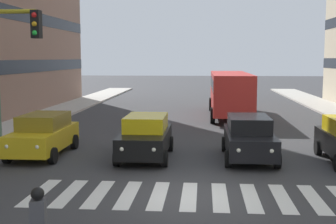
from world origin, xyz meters
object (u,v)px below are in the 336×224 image
Objects in this scene: car_1 at (249,137)px; street_lamp_right at (4,47)px; bus_behind_traffic at (230,89)px; car_3 at (43,134)px; car_2 at (146,136)px.

street_lamp_right is (11.30, -2.97, 3.67)m from car_1.
bus_behind_traffic is 1.44× the size of street_lamp_right.
car_1 is at bearing 90.00° from bus_behind_traffic.
street_lamp_right reaches higher than car_3.
car_1 is 4.15m from car_2.
street_lamp_right is (7.16, -3.07, 3.67)m from car_2.
bus_behind_traffic reaches higher than car_1.
car_1 is at bearing 179.72° from car_3.
car_2 is 0.42× the size of bus_behind_traffic.
bus_behind_traffic reaches higher than car_3.
car_2 is 0.61× the size of street_lamp_right.
street_lamp_right is at bearing -23.22° from car_2.
car_1 is 0.42× the size of bus_behind_traffic.
car_1 and car_2 have the same top height.
bus_behind_traffic is (0.00, -13.51, 0.97)m from car_1.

